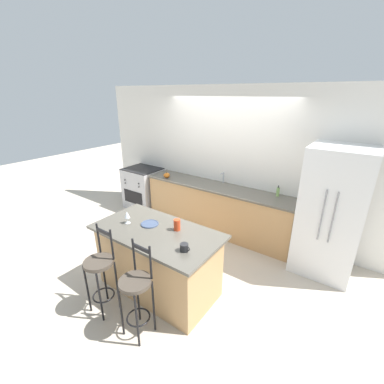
{
  "coord_description": "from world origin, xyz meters",
  "views": [
    {
      "loc": [
        2.23,
        -3.63,
        2.56
      ],
      "look_at": [
        0.08,
        -0.6,
        1.11
      ],
      "focal_mm": 24.0,
      "sensor_mm": 36.0,
      "label": 1
    }
  ],
  "objects_px": {
    "dinner_plate": "(150,224)",
    "pumpkin_decoration": "(167,175)",
    "refrigerator": "(331,212)",
    "tumbler_cup": "(177,225)",
    "bar_stool_far": "(136,290)",
    "wine_glass": "(127,215)",
    "soap_bottle": "(278,192)",
    "oven_range": "(144,188)",
    "bar_stool_near": "(100,270)",
    "coffee_mug": "(184,247)"
  },
  "relations": [
    {
      "from": "soap_bottle",
      "to": "wine_glass",
      "type": "bearing_deg",
      "value": -122.21
    },
    {
      "from": "bar_stool_far",
      "to": "soap_bottle",
      "type": "distance_m",
      "value": 2.8
    },
    {
      "from": "bar_stool_far",
      "to": "dinner_plate",
      "type": "bearing_deg",
      "value": 123.58
    },
    {
      "from": "coffee_mug",
      "to": "soap_bottle",
      "type": "relative_size",
      "value": 0.67
    },
    {
      "from": "coffee_mug",
      "to": "pumpkin_decoration",
      "type": "distance_m",
      "value": 2.65
    },
    {
      "from": "dinner_plate",
      "to": "wine_glass",
      "type": "height_order",
      "value": "wine_glass"
    },
    {
      "from": "wine_glass",
      "to": "refrigerator",
      "type": "bearing_deg",
      "value": 40.45
    },
    {
      "from": "bar_stool_near",
      "to": "bar_stool_far",
      "type": "distance_m",
      "value": 0.6
    },
    {
      "from": "coffee_mug",
      "to": "bar_stool_near",
      "type": "bearing_deg",
      "value": -148.88
    },
    {
      "from": "wine_glass",
      "to": "coffee_mug",
      "type": "xyz_separation_m",
      "value": [
        1.02,
        -0.08,
        -0.08
      ]
    },
    {
      "from": "oven_range",
      "to": "bar_stool_far",
      "type": "xyz_separation_m",
      "value": [
        2.44,
        -2.51,
        0.12
      ]
    },
    {
      "from": "oven_range",
      "to": "bar_stool_near",
      "type": "xyz_separation_m",
      "value": [
        1.85,
        -2.52,
        0.12
      ]
    },
    {
      "from": "pumpkin_decoration",
      "to": "soap_bottle",
      "type": "bearing_deg",
      "value": 8.4
    },
    {
      "from": "bar_stool_far",
      "to": "coffee_mug",
      "type": "xyz_separation_m",
      "value": [
        0.26,
        0.51,
        0.37
      ]
    },
    {
      "from": "refrigerator",
      "to": "tumbler_cup",
      "type": "xyz_separation_m",
      "value": [
        -1.54,
        -1.63,
        0.04
      ]
    },
    {
      "from": "bar_stool_near",
      "to": "dinner_plate",
      "type": "relative_size",
      "value": 4.74
    },
    {
      "from": "bar_stool_near",
      "to": "wine_glass",
      "type": "relative_size",
      "value": 6.45
    },
    {
      "from": "bar_stool_far",
      "to": "wine_glass",
      "type": "height_order",
      "value": "bar_stool_far"
    },
    {
      "from": "refrigerator",
      "to": "bar_stool_far",
      "type": "relative_size",
      "value": 1.69
    },
    {
      "from": "bar_stool_far",
      "to": "pumpkin_decoration",
      "type": "relative_size",
      "value": 8.52
    },
    {
      "from": "refrigerator",
      "to": "coffee_mug",
      "type": "distance_m",
      "value": 2.28
    },
    {
      "from": "oven_range",
      "to": "bar_stool_far",
      "type": "distance_m",
      "value": 3.5
    },
    {
      "from": "tumbler_cup",
      "to": "soap_bottle",
      "type": "bearing_deg",
      "value": 70.15
    },
    {
      "from": "tumbler_cup",
      "to": "pumpkin_decoration",
      "type": "bearing_deg",
      "value": 134.15
    },
    {
      "from": "bar_stool_far",
      "to": "wine_glass",
      "type": "relative_size",
      "value": 6.45
    },
    {
      "from": "refrigerator",
      "to": "dinner_plate",
      "type": "height_order",
      "value": "refrigerator"
    },
    {
      "from": "wine_glass",
      "to": "tumbler_cup",
      "type": "distance_m",
      "value": 0.7
    },
    {
      "from": "pumpkin_decoration",
      "to": "soap_bottle",
      "type": "distance_m",
      "value": 2.21
    },
    {
      "from": "refrigerator",
      "to": "bar_stool_near",
      "type": "xyz_separation_m",
      "value": [
        -2.04,
        -2.47,
        -0.36
      ]
    },
    {
      "from": "refrigerator",
      "to": "tumbler_cup",
      "type": "bearing_deg",
      "value": -133.33
    },
    {
      "from": "dinner_plate",
      "to": "soap_bottle",
      "type": "distance_m",
      "value": 2.25
    },
    {
      "from": "bar_stool_near",
      "to": "soap_bottle",
      "type": "height_order",
      "value": "bar_stool_near"
    },
    {
      "from": "oven_range",
      "to": "soap_bottle",
      "type": "xyz_separation_m",
      "value": [
        3.03,
        0.2,
        0.53
      ]
    },
    {
      "from": "dinner_plate",
      "to": "tumbler_cup",
      "type": "xyz_separation_m",
      "value": [
        0.39,
        0.1,
        0.06
      ]
    },
    {
      "from": "pumpkin_decoration",
      "to": "bar_stool_near",
      "type": "bearing_deg",
      "value": -67.24
    },
    {
      "from": "dinner_plate",
      "to": "tumbler_cup",
      "type": "distance_m",
      "value": 0.41
    },
    {
      "from": "oven_range",
      "to": "soap_bottle",
      "type": "bearing_deg",
      "value": 3.75
    },
    {
      "from": "soap_bottle",
      "to": "pumpkin_decoration",
      "type": "bearing_deg",
      "value": -171.6
    },
    {
      "from": "oven_range",
      "to": "dinner_plate",
      "type": "relative_size",
      "value": 3.97
    },
    {
      "from": "dinner_plate",
      "to": "pumpkin_decoration",
      "type": "relative_size",
      "value": 1.8
    },
    {
      "from": "oven_range",
      "to": "bar_stool_near",
      "type": "relative_size",
      "value": 0.84
    },
    {
      "from": "wine_glass",
      "to": "pumpkin_decoration",
      "type": "xyz_separation_m",
      "value": [
        -0.85,
        1.8,
        -0.07
      ]
    },
    {
      "from": "tumbler_cup",
      "to": "pumpkin_decoration",
      "type": "height_order",
      "value": "tumbler_cup"
    },
    {
      "from": "dinner_plate",
      "to": "pumpkin_decoration",
      "type": "xyz_separation_m",
      "value": [
        -1.12,
        1.65,
        0.05
      ]
    },
    {
      "from": "refrigerator",
      "to": "soap_bottle",
      "type": "distance_m",
      "value": 0.89
    },
    {
      "from": "bar_stool_near",
      "to": "pumpkin_decoration",
      "type": "xyz_separation_m",
      "value": [
        -1.01,
        2.4,
        0.38
      ]
    },
    {
      "from": "wine_glass",
      "to": "coffee_mug",
      "type": "bearing_deg",
      "value": -4.28
    },
    {
      "from": "bar_stool_near",
      "to": "coffee_mug",
      "type": "xyz_separation_m",
      "value": [
        0.86,
        0.52,
        0.37
      ]
    },
    {
      "from": "wine_glass",
      "to": "tumbler_cup",
      "type": "xyz_separation_m",
      "value": [
        0.66,
        0.24,
        -0.05
      ]
    },
    {
      "from": "bar_stool_near",
      "to": "wine_glass",
      "type": "distance_m",
      "value": 0.76
    }
  ]
}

